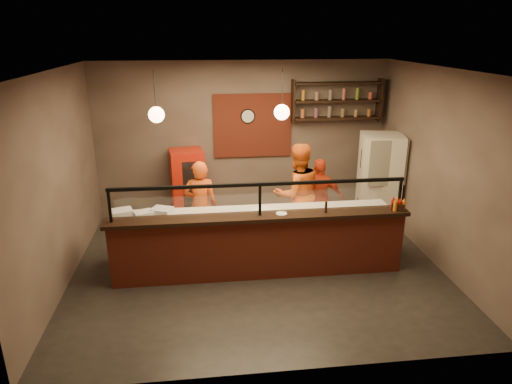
{
  "coord_description": "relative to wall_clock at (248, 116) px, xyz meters",
  "views": [
    {
      "loc": [
        -0.83,
        -6.73,
        3.73
      ],
      "look_at": [
        0.01,
        0.3,
        1.23
      ],
      "focal_mm": 32.0,
      "sensor_mm": 36.0,
      "label": 1
    }
  ],
  "objects": [
    {
      "name": "ceiling",
      "position": [
        -0.1,
        -2.46,
        1.1
      ],
      "size": [
        6.0,
        6.0,
        0.0
      ],
      "primitive_type": "plane",
      "rotation": [
        3.14,
        0.0,
        0.0
      ],
      "color": "#37302B",
      "rests_on": "wall_back"
    },
    {
      "name": "prep_tub_c",
      "position": [
        -1.9,
        -2.34,
        -1.13
      ],
      "size": [
        0.34,
        0.31,
        0.14
      ],
      "primitive_type": "cube",
      "rotation": [
        0.0,
        0.0,
        0.36
      ],
      "color": "white",
      "rests_on": "worktop"
    },
    {
      "name": "worktop_cabinet",
      "position": [
        -0.1,
        -2.26,
        -1.68
      ],
      "size": [
        4.6,
        0.75,
        0.85
      ],
      "primitive_type": "cube",
      "color": "gray",
      "rests_on": "floor"
    },
    {
      "name": "prep_tub_b",
      "position": [
        -2.25,
        -2.28,
        -1.12
      ],
      "size": [
        0.38,
        0.34,
        0.16
      ],
      "primitive_type": "cube",
      "rotation": [
        0.0,
        0.0,
        0.3
      ],
      "color": "white",
      "rests_on": "worktop"
    },
    {
      "name": "pendant_left",
      "position": [
        -1.6,
        -2.26,
        0.45
      ],
      "size": [
        0.24,
        0.24,
        0.77
      ],
      "color": "black",
      "rests_on": "ceiling"
    },
    {
      "name": "wall_back",
      "position": [
        -0.1,
        0.04,
        -0.5
      ],
      "size": [
        6.0,
        0.0,
        6.0
      ],
      "primitive_type": "plane",
      "rotation": [
        1.57,
        0.0,
        0.0
      ],
      "color": "#6E5B51",
      "rests_on": "floor"
    },
    {
      "name": "cook_mid",
      "position": [
        0.74,
        -1.54,
        -1.16
      ],
      "size": [
        1.04,
        0.89,
        1.87
      ],
      "primitive_type": "imported",
      "rotation": [
        0.0,
        0.0,
        3.36
      ],
      "color": "#D85714",
      "rests_on": "floor"
    },
    {
      "name": "brick_patch",
      "position": [
        0.1,
        0.01,
        -0.2
      ],
      "size": [
        1.6,
        0.04,
        1.3
      ],
      "primitive_type": "cube",
      "color": "maroon",
      "rests_on": "wall_back"
    },
    {
      "name": "pendant_right",
      "position": [
        0.3,
        -2.26,
        0.45
      ],
      "size": [
        0.24,
        0.24,
        0.77
      ],
      "color": "black",
      "rests_on": "ceiling"
    },
    {
      "name": "pepper_mill",
      "position": [
        0.93,
        -2.77,
        -0.95
      ],
      "size": [
        0.05,
        0.05,
        0.18
      ],
      "primitive_type": "cylinder",
      "rotation": [
        0.0,
        0.0,
        -0.28
      ],
      "color": "black",
      "rests_on": "counter_ledge"
    },
    {
      "name": "service_counter",
      "position": [
        -0.1,
        -2.76,
        -1.6
      ],
      "size": [
        4.6,
        0.25,
        1.0
      ],
      "primitive_type": "cube",
      "color": "maroon",
      "rests_on": "floor"
    },
    {
      "name": "worktop",
      "position": [
        -0.1,
        -2.26,
        -1.23
      ],
      "size": [
        4.6,
        0.75,
        0.05
      ],
      "primitive_type": "cube",
      "color": "silver",
      "rests_on": "worktop_cabinet"
    },
    {
      "name": "red_cooler",
      "position": [
        -1.27,
        -0.31,
        -1.34
      ],
      "size": [
        0.73,
        0.69,
        1.51
      ],
      "primitive_type": "cube",
      "rotation": [
        0.0,
        0.0,
        0.16
      ],
      "color": "#AF1A0B",
      "rests_on": "floor"
    },
    {
      "name": "sneeze_guard",
      "position": [
        -0.1,
        -2.76,
        -0.73
      ],
      "size": [
        4.5,
        0.05,
        0.52
      ],
      "color": "white",
      "rests_on": "counter_ledge"
    },
    {
      "name": "wall_front",
      "position": [
        -0.1,
        -4.96,
        -0.5
      ],
      "size": [
        6.0,
        0.0,
        6.0
      ],
      "primitive_type": "plane",
      "rotation": [
        -1.57,
        0.0,
        0.0
      ],
      "color": "#6E5B51",
      "rests_on": "floor"
    },
    {
      "name": "prep_tub_a",
      "position": [
        -1.62,
        -2.28,
        -1.12
      ],
      "size": [
        0.39,
        0.36,
        0.16
      ],
      "primitive_type": "cube",
      "rotation": [
        0.0,
        0.0,
        -0.4
      ],
      "color": "silver",
      "rests_on": "worktop"
    },
    {
      "name": "wall_left",
      "position": [
        -3.1,
        -2.46,
        -0.5
      ],
      "size": [
        0.0,
        5.0,
        5.0
      ],
      "primitive_type": "plane",
      "rotation": [
        1.57,
        0.0,
        1.57
      ],
      "color": "#6E5B51",
      "rests_on": "floor"
    },
    {
      "name": "wall_right",
      "position": [
        2.9,
        -2.46,
        -0.5
      ],
      "size": [
        0.0,
        5.0,
        5.0
      ],
      "primitive_type": "plane",
      "rotation": [
        1.57,
        0.0,
        -1.57
      ],
      "color": "#6E5B51",
      "rests_on": "floor"
    },
    {
      "name": "condiment_caddy",
      "position": [
        2.1,
        -2.79,
        -0.98
      ],
      "size": [
        0.25,
        0.23,
        0.11
      ],
      "primitive_type": "cube",
      "rotation": [
        0.0,
        0.0,
        -0.43
      ],
      "color": "black",
      "rests_on": "counter_ledge"
    },
    {
      "name": "wall_shelving",
      "position": [
        1.8,
        -0.14,
        0.3
      ],
      "size": [
        1.84,
        0.28,
        0.85
      ],
      "color": "black",
      "rests_on": "wall_back"
    },
    {
      "name": "fridge",
      "position": [
        2.5,
        -0.98,
        -1.17
      ],
      "size": [
        0.91,
        0.87,
        1.87
      ],
      "primitive_type": "cube",
      "rotation": [
        0.0,
        0.0,
        -0.21
      ],
      "color": "beige",
      "rests_on": "floor"
    },
    {
      "name": "counter_ledge",
      "position": [
        -0.1,
        -2.76,
        -1.07
      ],
      "size": [
        4.7,
        0.37,
        0.06
      ],
      "primitive_type": "cube",
      "color": "black",
      "rests_on": "service_counter"
    },
    {
      "name": "cook_right",
      "position": [
        1.22,
        -1.32,
        -1.34
      ],
      "size": [
        0.95,
        0.58,
        1.51
      ],
      "primitive_type": "imported",
      "rotation": [
        0.0,
        0.0,
        2.89
      ],
      "color": "red",
      "rests_on": "floor"
    },
    {
      "name": "cook_left",
      "position": [
        -1.01,
        -1.58,
        -1.29
      ],
      "size": [
        0.59,
        0.39,
        1.63
      ],
      "primitive_type": "imported",
      "rotation": [
        0.0,
        0.0,
        3.14
      ],
      "color": "#D44A14",
      "rests_on": "floor"
    },
    {
      "name": "small_plate",
      "position": [
        0.24,
        -2.75,
        -1.03
      ],
      "size": [
        0.18,
        0.18,
        0.01
      ],
      "primitive_type": "cylinder",
      "rotation": [
        0.0,
        0.0,
        -0.04
      ],
      "color": "silver",
      "rests_on": "counter_ledge"
    },
    {
      "name": "wall_clock",
      "position": [
        0.0,
        0.0,
        0.0
      ],
      "size": [
        0.3,
        0.04,
        0.3
      ],
      "primitive_type": "cylinder",
      "rotation": [
        1.57,
        0.0,
        0.0
      ],
      "color": "black",
      "rests_on": "wall_back"
    },
    {
      "name": "pizza_dough",
      "position": [
        0.07,
        -2.3,
        -1.19
      ],
      "size": [
        0.7,
        0.7,
        0.01
      ],
      "primitive_type": "cylinder",
      "rotation": [
        0.0,
        0.0,
        0.37
      ],
      "color": "white",
      "rests_on": "worktop"
    },
    {
      "name": "rolling_pin",
      "position": [
        -2.08,
        -2.1,
        -1.17
      ],
      "size": [
        0.34,
        0.15,
        0.06
      ],
      "primitive_type": "cylinder",
      "rotation": [
        0.0,
        1.57,
        0.29
      ],
      "color": "yellow",
      "rests_on": "worktop"
    },
    {
      "name": "floor",
      "position": [
        -0.1,
        -2.46,
        -2.1
      ],
      "size": [
        6.0,
        6.0,
        0.0
      ],
      "primitive_type": "plane",
      "color": "black",
      "rests_on": "ground"
    }
  ]
}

